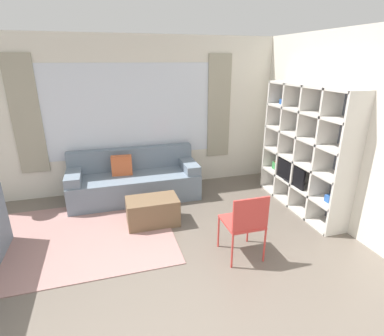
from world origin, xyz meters
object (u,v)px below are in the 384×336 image
(ottoman, at_px, (153,211))
(folding_chair, at_px, (245,221))
(shelving_unit, at_px, (305,150))
(couch_main, at_px, (134,181))

(ottoman, relative_size, folding_chair, 0.86)
(folding_chair, bearing_deg, shelving_unit, -145.65)
(shelving_unit, relative_size, ottoman, 2.63)
(couch_main, xyz_separation_m, ottoman, (0.15, -1.00, -0.10))
(folding_chair, bearing_deg, couch_main, -63.11)
(shelving_unit, distance_m, folding_chair, 1.87)
(shelving_unit, xyz_separation_m, folding_chair, (-1.50, -1.02, -0.45))
(couch_main, height_order, folding_chair, folding_chair)
(couch_main, relative_size, ottoman, 2.92)
(folding_chair, bearing_deg, ottoman, -50.71)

